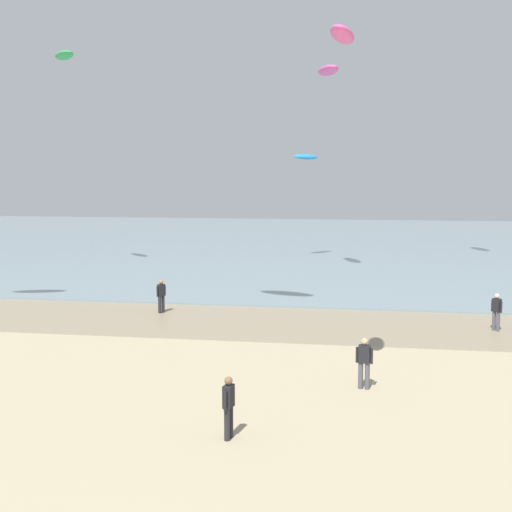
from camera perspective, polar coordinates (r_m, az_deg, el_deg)
The scene contains 10 objects.
wet_sand_strip at distance 32.00m, azimuth 1.11°, elevation -5.71°, with size 120.00×7.44×0.01m, color gray.
sea at distance 70.12m, azimuth 5.52°, elevation 1.20°, with size 160.00×70.00×0.10m, color gray.
person_nearest_camera at distance 32.11m, azimuth 19.78°, elevation -4.41°, with size 0.41×0.45×1.71m.
person_mid_beach at distance 22.48m, azimuth 9.19°, elevation -8.87°, with size 0.56×0.28×1.71m.
person_by_waterline at distance 18.20m, azimuth -2.35°, elevation -12.61°, with size 0.28×0.56×1.71m.
person_left_flank at distance 34.47m, azimuth -8.07°, elevation -3.31°, with size 0.39×0.49×1.71m.
kite_aloft_2 at distance 21.07m, azimuth 7.35°, elevation 18.18°, with size 2.23×0.71×0.36m, color #E54C99.
kite_aloft_4 at distance 50.86m, azimuth -16.01°, elevation 16.10°, with size 2.97×0.95×0.48m, color green.
kite_aloft_7 at distance 46.38m, azimuth 6.16°, elevation 15.43°, with size 3.28×1.05×0.53m, color #E54C99.
kite_aloft_8 at distance 54.87m, azimuth 4.25°, elevation 8.43°, with size 2.64×0.85×0.42m, color #2384D1.
Camera 1 is at (4.33, -6.53, 7.00)m, focal length 47.01 mm.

